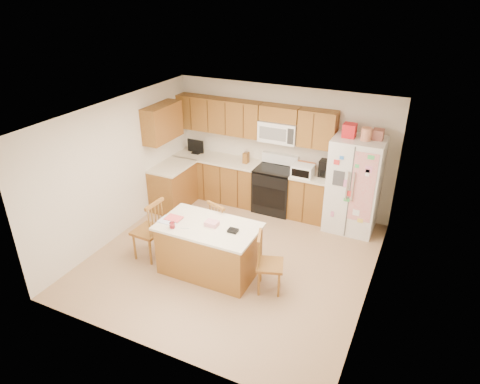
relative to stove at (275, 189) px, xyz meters
The scene contains 9 objects.
ground 1.99m from the stove, 90.00° to the right, with size 4.50×4.50×0.00m, color #927657.
room_shell 2.16m from the stove, 90.00° to the right, with size 4.60×4.60×2.52m.
cabinetry 1.09m from the stove, behind, with size 3.36×1.56×2.15m.
stove is the anchor object (origin of this frame).
refrigerator 1.63m from the stove, ahead, with size 0.90×0.79×2.04m.
island 2.42m from the stove, 94.28° to the right, with size 1.57×0.92×0.95m.
windsor_chair_left 2.79m from the stove, 117.19° to the right, with size 0.47×0.49×1.09m.
windsor_chair_back 1.80m from the stove, 98.45° to the right, with size 0.52×0.51×0.96m.
windsor_chair_right 2.57m from the stove, 70.88° to the right, with size 0.51×0.52×0.97m.
Camera 1 is at (2.71, -5.42, 4.27)m, focal length 32.00 mm.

